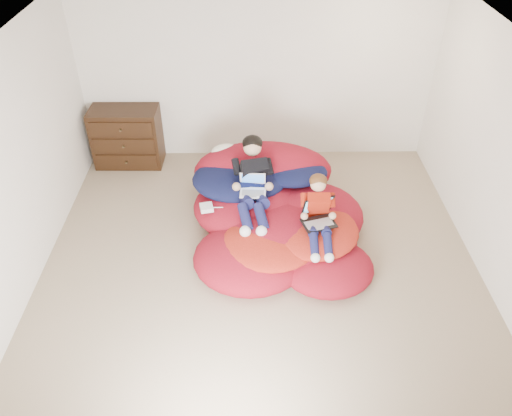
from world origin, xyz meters
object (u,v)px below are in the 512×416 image
at_px(beanbag_pile, 275,213).
at_px(older_boy, 253,178).
at_px(dresser, 127,137).
at_px(younger_boy, 319,211).
at_px(laptop_white, 253,186).
at_px(laptop_black, 318,215).

bearing_deg(beanbag_pile, older_boy, 153.84).
xyz_separation_m(dresser, beanbag_pile, (2.09, -1.61, -0.18)).
bearing_deg(younger_boy, older_boy, 143.89).
height_order(beanbag_pile, laptop_white, beanbag_pile).
bearing_deg(beanbag_pile, dresser, 142.46).
xyz_separation_m(dresser, laptop_black, (2.56, -2.03, 0.12)).
height_order(older_boy, younger_boy, older_boy).
xyz_separation_m(beanbag_pile, laptop_white, (-0.27, 0.06, 0.37)).
distance_m(beanbag_pile, laptop_white, 0.46).
relative_size(younger_boy, laptop_white, 2.72).
distance_m(older_boy, laptop_black, 0.93).
xyz_separation_m(older_boy, laptop_black, (0.74, -0.55, -0.14)).
distance_m(beanbag_pile, laptop_black, 0.70).
relative_size(younger_boy, laptop_black, 2.01).
bearing_deg(dresser, younger_boy, -38.18).
bearing_deg(laptop_black, younger_boy, 90.00).
distance_m(younger_boy, laptop_black, 0.05).
bearing_deg(laptop_black, older_boy, 143.06).
bearing_deg(laptop_white, older_boy, 90.00).
bearing_deg(laptop_black, dresser, 141.59).
relative_size(beanbag_pile, older_boy, 2.13).
bearing_deg(older_boy, laptop_black, -36.94).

